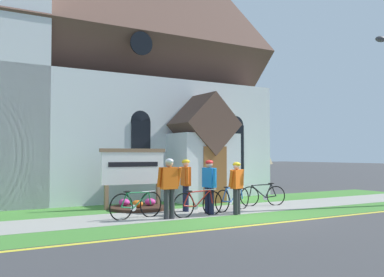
{
  "coord_description": "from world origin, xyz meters",
  "views": [
    {
      "loc": [
        -7.64,
        -10.06,
        1.8
      ],
      "look_at": [
        0.53,
        3.67,
        2.39
      ],
      "focal_mm": 40.77,
      "sensor_mm": 36.0,
      "label": 1
    }
  ],
  "objects": [
    {
      "name": "distant_hill",
      "position": [
        7.93,
        65.25,
        0.0
      ],
      "size": [
        89.64,
        53.08,
        17.68
      ],
      "primitive_type": "ellipsoid",
      "color": "#847A5B",
      "rests_on": "ground"
    },
    {
      "name": "bicycle_silver",
      "position": [
        0.64,
        1.32,
        0.37
      ],
      "size": [
        1.71,
        0.55,
        0.81
      ],
      "color": "black",
      "rests_on": "ground"
    },
    {
      "name": "cyclist_in_yellow_jersey",
      "position": [
        -0.44,
        1.01,
        0.95
      ],
      "size": [
        0.28,
        0.7,
        1.63
      ],
      "color": "#191E38",
      "rests_on": "ground"
    },
    {
      "name": "cyclist_in_green_jersey",
      "position": [
        0.22,
        0.52,
        0.91
      ],
      "size": [
        0.62,
        0.35,
        1.57
      ],
      "color": "#2D2D33",
      "rests_on": "ground"
    },
    {
      "name": "church_lawn",
      "position": [
        -0.96,
        3.78,
        0.0
      ],
      "size": [
        24.0,
        2.33,
        0.01
      ],
      "primitive_type": "cube",
      "color": "#427F33",
      "rests_on": "ground"
    },
    {
      "name": "ground",
      "position": [
        0.0,
        4.0,
        0.0
      ],
      "size": [
        140.0,
        140.0,
        0.0
      ],
      "primitive_type": "plane",
      "color": "#3D3D3F"
    },
    {
      "name": "bicycle_yellow",
      "position": [
        -2.7,
        1.32,
        0.38
      ],
      "size": [
        1.72,
        0.34,
        0.81
      ],
      "color": "black",
      "rests_on": "ground"
    },
    {
      "name": "flower_bed",
      "position": [
        -1.85,
        3.12,
        0.09
      ],
      "size": [
        1.9,
        1.9,
        0.34
      ],
      "color": "#382319",
      "rests_on": "ground"
    },
    {
      "name": "cyclist_in_blue_jersey",
      "position": [
        -0.76,
        1.89,
        0.96
      ],
      "size": [
        0.3,
        0.68,
        1.65
      ],
      "color": "#191E38",
      "rests_on": "ground"
    },
    {
      "name": "cyclist_in_red_jersey",
      "position": [
        -1.96,
        0.74,
        0.99
      ],
      "size": [
        0.66,
        0.3,
        1.69
      ],
      "color": "#2D2D33",
      "rests_on": "ground"
    },
    {
      "name": "roadside_conifer",
      "position": [
        5.63,
        9.31,
        4.68
      ],
      "size": [
        4.16,
        4.16,
        6.97
      ],
      "color": "#3D2D1E",
      "rests_on": "ground"
    },
    {
      "name": "grass_verge",
      "position": [
        -0.96,
        -0.34,
        0.0
      ],
      "size": [
        32.0,
        1.61,
        0.01
      ],
      "primitive_type": "cube",
      "color": "#427F33",
      "rests_on": "ground"
    },
    {
      "name": "church_sign",
      "position": [
        -1.85,
        3.55,
        1.33
      ],
      "size": [
        2.3,
        0.26,
        2.0
      ],
      "color": "#7F6047",
      "rests_on": "ground"
    },
    {
      "name": "curb_paint_stripe",
      "position": [
        -0.96,
        -1.29,
        0.0
      ],
      "size": [
        28.0,
        0.16,
        0.01
      ],
      "primitive_type": "cube",
      "color": "yellow",
      "rests_on": "ground"
    },
    {
      "name": "bicycle_red",
      "position": [
        -0.99,
        0.76,
        0.38
      ],
      "size": [
        1.76,
        0.18,
        0.79
      ],
      "color": "black",
      "rests_on": "ground"
    },
    {
      "name": "bicycle_black",
      "position": [
        2.35,
        1.85,
        0.37
      ],
      "size": [
        1.64,
        0.52,
        0.82
      ],
      "color": "black",
      "rests_on": "ground"
    },
    {
      "name": "sidewalk_slab",
      "position": [
        -0.96,
        1.54,
        0.01
      ],
      "size": [
        32.0,
        2.15,
        0.01
      ],
      "primitive_type": "cube",
      "color": "#99968E",
      "rests_on": "ground"
    },
    {
      "name": "church_building",
      "position": [
        -1.51,
        8.65,
        4.68
      ],
      "size": [
        13.15,
        9.95,
        14.12
      ],
      "color": "silver",
      "rests_on": "ground"
    }
  ]
}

